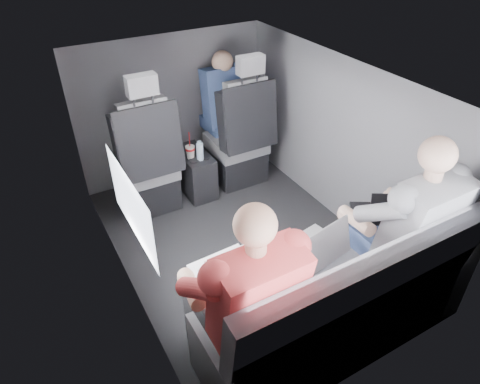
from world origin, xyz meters
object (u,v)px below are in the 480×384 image
water_bottle (200,151)px  passenger_rear_right (400,226)px  center_console (195,172)px  laptop_white (229,268)px  front_seat_right (239,143)px  laptop_black (383,212)px  rear_bench (334,311)px  laptop_silver (317,245)px  soda_cup (190,152)px  front_seat_left (147,169)px  passenger_rear_left (242,297)px  passenger_front_right (223,99)px

water_bottle → passenger_rear_right: 1.81m
passenger_rear_right → water_bottle: bearing=106.9°
center_console → laptop_white: 1.76m
front_seat_right → laptop_black: size_ratio=3.04×
front_seat_right → rear_bench: (-0.45, -1.90, -0.09)m
laptop_black → center_console: bearing=109.3°
front_seat_right → laptop_silver: 1.75m
laptop_black → laptop_white: bearing=178.0°
soda_cup → front_seat_left: bearing=177.3°
laptop_white → laptop_silver: laptop_white is taller
front_seat_left → water_bottle: (0.46, -0.09, 0.08)m
front_seat_right → water_bottle: size_ratio=7.12×
front_seat_left → soda_cup: front_seat_left is taller
rear_bench → water_bottle: (0.01, 1.82, 0.17)m
rear_bench → laptop_silver: rear_bench is taller
water_bottle → laptop_white: bearing=-109.4°
water_bottle → laptop_black: bearing=-69.6°
laptop_white → laptop_silver: bearing=-9.4°
water_bottle → laptop_silver: bearing=-89.9°
passenger_rear_right → front_seat_left: bearing=118.5°
laptop_silver → passenger_rear_left: passenger_rear_left is taller
center_console → passenger_rear_right: (0.53, -1.85, 0.46)m
center_console → rear_bench: bearing=-90.0°
soda_cup → laptop_silver: 1.67m
front_seat_left → water_bottle: size_ratio=7.12×
passenger_front_right → water_bottle: bearing=-140.5°
soda_cup → passenger_rear_right: size_ratio=0.19×
passenger_rear_left → passenger_rear_right: size_ratio=0.98×
laptop_silver → passenger_rear_left: 0.59m
front_seat_left → laptop_silver: bearing=-74.6°
center_console → water_bottle: size_ratio=2.70×
laptop_silver → passenger_rear_right: passenger_rear_right is taller
passenger_rear_right → soda_cup: bearing=108.1°
front_seat_left → rear_bench: (0.45, -1.90, -0.09)m
front_seat_right → laptop_white: size_ratio=3.59×
front_seat_left → water_bottle: 0.47m
passenger_rear_right → laptop_black: bearing=74.6°
front_seat_left → front_seat_right: same height
soda_cup → passenger_front_right: bearing=30.0°
laptop_white → laptop_black: size_ratio=0.85×
front_seat_right → soda_cup: 0.51m
passenger_rear_left → passenger_rear_right: passenger_rear_right is taller
rear_bench → laptop_silver: bearing=86.9°
laptop_white → water_bottle: bearing=70.6°
soda_cup → passenger_rear_right: 1.89m
soda_cup → water_bottle: size_ratio=1.41×
center_console → laptop_black: size_ratio=1.15×
soda_cup → laptop_black: 1.74m
front_seat_right → center_console: size_ratio=2.64×
rear_bench → passenger_rear_left: passenger_rear_left is taller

